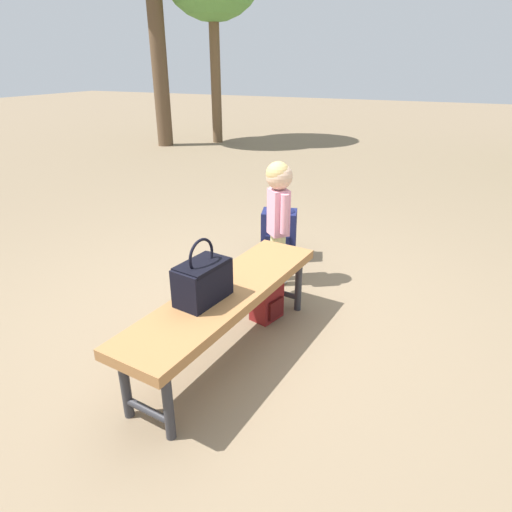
% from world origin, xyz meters
% --- Properties ---
extents(ground_plane, '(40.00, 40.00, 0.00)m').
position_xyz_m(ground_plane, '(0.00, 0.00, 0.00)').
color(ground_plane, '#7F6B51').
rests_on(ground_plane, ground).
extents(park_bench, '(1.64, 0.58, 0.45)m').
position_xyz_m(park_bench, '(-0.34, -0.14, 0.39)').
color(park_bench, '#9E6B3D').
rests_on(park_bench, ground).
extents(handbag, '(0.34, 0.23, 0.37)m').
position_xyz_m(handbag, '(-0.50, -0.08, 0.58)').
color(handbag, black).
rests_on(handbag, park_bench).
extents(child_standing, '(0.21, 0.21, 1.00)m').
position_xyz_m(child_standing, '(0.68, -0.06, 0.67)').
color(child_standing, '#CCCC8C').
rests_on(child_standing, ground).
extents(backpack_large, '(0.32, 0.36, 0.52)m').
position_xyz_m(backpack_large, '(1.16, 0.11, 0.26)').
color(backpack_large, '#191E4C').
rests_on(backpack_large, ground).
extents(backpack_small, '(0.24, 0.22, 0.35)m').
position_xyz_m(backpack_small, '(0.14, -0.20, 0.17)').
color(backpack_small, maroon).
rests_on(backpack_small, ground).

